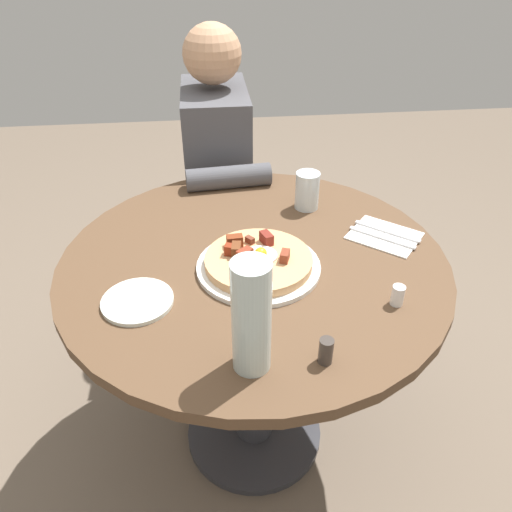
{
  "coord_description": "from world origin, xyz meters",
  "views": [
    {
      "loc": [
        1.0,
        -0.1,
        1.42
      ],
      "look_at": [
        0.02,
        0.0,
        0.73
      ],
      "focal_mm": 34.9,
      "sensor_mm": 36.0,
      "label": 1
    }
  ],
  "objects_px": {
    "salt_shaker": "(398,295)",
    "fork": "(382,237)",
    "bread_plate": "(137,301)",
    "water_bottle": "(251,318)",
    "dining_table": "(254,308)",
    "knife": "(387,231)",
    "person_seated": "(219,202)",
    "pepper_shaker": "(326,351)",
    "water_glass": "(307,191)",
    "breakfast_pizza": "(258,260)",
    "pizza_plate": "(259,267)"
  },
  "relations": [
    {
      "from": "person_seated",
      "to": "fork",
      "type": "bearing_deg",
      "value": 32.84
    },
    {
      "from": "dining_table",
      "to": "pizza_plate",
      "type": "relative_size",
      "value": 3.23
    },
    {
      "from": "dining_table",
      "to": "breakfast_pizza",
      "type": "bearing_deg",
      "value": 5.25
    },
    {
      "from": "fork",
      "to": "pepper_shaker",
      "type": "relative_size",
      "value": 3.24
    },
    {
      "from": "person_seated",
      "to": "pepper_shaker",
      "type": "height_order",
      "value": "person_seated"
    },
    {
      "from": "salt_shaker",
      "to": "breakfast_pizza",
      "type": "bearing_deg",
      "value": -119.36
    },
    {
      "from": "knife",
      "to": "person_seated",
      "type": "bearing_deg",
      "value": 165.56
    },
    {
      "from": "salt_shaker",
      "to": "pepper_shaker",
      "type": "relative_size",
      "value": 0.85
    },
    {
      "from": "salt_shaker",
      "to": "fork",
      "type": "bearing_deg",
      "value": 168.86
    },
    {
      "from": "knife",
      "to": "water_glass",
      "type": "xyz_separation_m",
      "value": [
        -0.16,
        -0.19,
        0.05
      ]
    },
    {
      "from": "person_seated",
      "to": "pizza_plate",
      "type": "relative_size",
      "value": 3.82
    },
    {
      "from": "knife",
      "to": "water_bottle",
      "type": "height_order",
      "value": "water_bottle"
    },
    {
      "from": "person_seated",
      "to": "pizza_plate",
      "type": "height_order",
      "value": "person_seated"
    },
    {
      "from": "person_seated",
      "to": "water_glass",
      "type": "relative_size",
      "value": 10.56
    },
    {
      "from": "fork",
      "to": "bread_plate",
      "type": "bearing_deg",
      "value": -122.86
    },
    {
      "from": "fork",
      "to": "knife",
      "type": "height_order",
      "value": "same"
    },
    {
      "from": "fork",
      "to": "salt_shaker",
      "type": "xyz_separation_m",
      "value": [
        0.25,
        -0.05,
        0.02
      ]
    },
    {
      "from": "pepper_shaker",
      "to": "breakfast_pizza",
      "type": "bearing_deg",
      "value": -163.1
    },
    {
      "from": "bread_plate",
      "to": "breakfast_pizza",
      "type": "bearing_deg",
      "value": 109.42
    },
    {
      "from": "knife",
      "to": "water_glass",
      "type": "height_order",
      "value": "water_glass"
    },
    {
      "from": "water_bottle",
      "to": "pepper_shaker",
      "type": "relative_size",
      "value": 4.25
    },
    {
      "from": "dining_table",
      "to": "knife",
      "type": "distance_m",
      "value": 0.41
    },
    {
      "from": "person_seated",
      "to": "bread_plate",
      "type": "xyz_separation_m",
      "value": [
        0.81,
        -0.21,
        0.21
      ]
    },
    {
      "from": "fork",
      "to": "water_bottle",
      "type": "relative_size",
      "value": 0.76
    },
    {
      "from": "pizza_plate",
      "to": "knife",
      "type": "height_order",
      "value": "pizza_plate"
    },
    {
      "from": "fork",
      "to": "pepper_shaker",
      "type": "height_order",
      "value": "pepper_shaker"
    },
    {
      "from": "water_bottle",
      "to": "salt_shaker",
      "type": "height_order",
      "value": "water_bottle"
    },
    {
      "from": "knife",
      "to": "salt_shaker",
      "type": "distance_m",
      "value": 0.29
    },
    {
      "from": "bread_plate",
      "to": "water_bottle",
      "type": "height_order",
      "value": "water_bottle"
    },
    {
      "from": "breakfast_pizza",
      "to": "fork",
      "type": "relative_size",
      "value": 1.43
    },
    {
      "from": "bread_plate",
      "to": "knife",
      "type": "height_order",
      "value": "bread_plate"
    },
    {
      "from": "pizza_plate",
      "to": "salt_shaker",
      "type": "height_order",
      "value": "salt_shaker"
    },
    {
      "from": "dining_table",
      "to": "pizza_plate",
      "type": "bearing_deg",
      "value": 7.67
    },
    {
      "from": "pizza_plate",
      "to": "salt_shaker",
      "type": "distance_m",
      "value": 0.33
    },
    {
      "from": "bread_plate",
      "to": "water_glass",
      "type": "relative_size",
      "value": 1.47
    },
    {
      "from": "person_seated",
      "to": "bread_plate",
      "type": "height_order",
      "value": "person_seated"
    },
    {
      "from": "pizza_plate",
      "to": "pepper_shaker",
      "type": "height_order",
      "value": "pepper_shaker"
    },
    {
      "from": "breakfast_pizza",
      "to": "water_bottle",
      "type": "bearing_deg",
      "value": -8.51
    },
    {
      "from": "pizza_plate",
      "to": "water_glass",
      "type": "height_order",
      "value": "water_glass"
    },
    {
      "from": "person_seated",
      "to": "bread_plate",
      "type": "bearing_deg",
      "value": -14.52
    },
    {
      "from": "bread_plate",
      "to": "water_glass",
      "type": "xyz_separation_m",
      "value": [
        -0.38,
        0.45,
        0.05
      ]
    },
    {
      "from": "knife",
      "to": "bread_plate",
      "type": "bearing_deg",
      "value": -121.19
    },
    {
      "from": "bread_plate",
      "to": "water_bottle",
      "type": "distance_m",
      "value": 0.33
    },
    {
      "from": "knife",
      "to": "water_bottle",
      "type": "xyz_separation_m",
      "value": [
        0.42,
        -0.4,
        0.11
      ]
    },
    {
      "from": "breakfast_pizza",
      "to": "water_glass",
      "type": "xyz_separation_m",
      "value": [
        -0.28,
        0.17,
        0.03
      ]
    },
    {
      "from": "dining_table",
      "to": "pizza_plate",
      "type": "distance_m",
      "value": 0.18
    },
    {
      "from": "pepper_shaker",
      "to": "dining_table",
      "type": "bearing_deg",
      "value": -164.63
    },
    {
      "from": "pepper_shaker",
      "to": "water_glass",
      "type": "bearing_deg",
      "value": 172.41
    },
    {
      "from": "person_seated",
      "to": "salt_shaker",
      "type": "distance_m",
      "value": 0.97
    },
    {
      "from": "breakfast_pizza",
      "to": "water_bottle",
      "type": "xyz_separation_m",
      "value": [
        0.3,
        -0.05,
        0.09
      ]
    }
  ]
}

